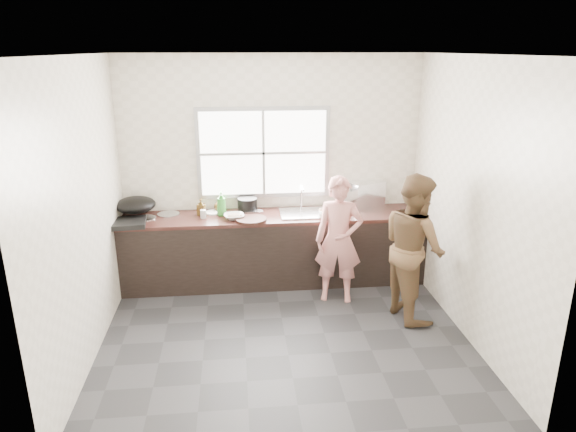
{
  "coord_description": "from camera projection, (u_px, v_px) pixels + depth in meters",
  "views": [
    {
      "loc": [
        -0.44,
        -4.51,
        2.76
      ],
      "look_at": [
        0.1,
        0.65,
        1.05
      ],
      "focal_mm": 32.0,
      "sensor_mm": 36.0,
      "label": 1
    }
  ],
  "objects": [
    {
      "name": "plate_food",
      "position": [
        213.0,
        212.0,
        6.17
      ],
      "size": [
        0.22,
        0.22,
        0.02
      ],
      "primitive_type": "cylinder",
      "rotation": [
        0.0,
        0.0,
        -0.09
      ],
      "color": "silver",
      "rests_on": "countertop"
    },
    {
      "name": "glass_jar",
      "position": [
        203.0,
        214.0,
        5.98
      ],
      "size": [
        0.09,
        0.09,
        0.1
      ],
      "primitive_type": "cylinder",
      "rotation": [
        0.0,
        0.0,
        0.3
      ],
      "color": "silver",
      "rests_on": "countertop"
    },
    {
      "name": "countertop",
      "position": [
        274.0,
        216.0,
        6.12
      ],
      "size": [
        3.6,
        0.64,
        0.04
      ],
      "primitive_type": "cube",
      "color": "#351A15",
      "rests_on": "cabinet"
    },
    {
      "name": "wok",
      "position": [
        135.0,
        205.0,
        5.99
      ],
      "size": [
        0.6,
        0.6,
        0.18
      ],
      "primitive_type": "ellipsoid",
      "rotation": [
        0.0,
        0.0,
        -0.37
      ],
      "color": "black",
      "rests_on": "burner"
    },
    {
      "name": "bowl_held",
      "position": [
        325.0,
        216.0,
        5.96
      ],
      "size": [
        0.19,
        0.19,
        0.06
      ],
      "primitive_type": "imported",
      "rotation": [
        0.0,
        0.0,
        0.07
      ],
      "color": "white",
      "rests_on": "countertop"
    },
    {
      "name": "bottle_green",
      "position": [
        221.0,
        204.0,
        6.04
      ],
      "size": [
        0.13,
        0.13,
        0.29
      ],
      "primitive_type": "imported",
      "rotation": [
        0.0,
        0.0,
        -0.2
      ],
      "color": "#2E862B",
      "rests_on": "countertop"
    },
    {
      "name": "bottle_brown_short",
      "position": [
        219.0,
        205.0,
        6.23
      ],
      "size": [
        0.12,
        0.12,
        0.15
      ],
      "primitive_type": "imported",
      "rotation": [
        0.0,
        0.0,
        0.02
      ],
      "color": "#422C10",
      "rests_on": "countertop"
    },
    {
      "name": "burner",
      "position": [
        129.0,
        223.0,
        5.74
      ],
      "size": [
        0.4,
        0.4,
        0.05
      ],
      "primitive_type": "cube",
      "rotation": [
        0.0,
        0.0,
        0.11
      ],
      "color": "black",
      "rests_on": "countertop"
    },
    {
      "name": "wall_left",
      "position": [
        83.0,
        214.0,
        4.56
      ],
      "size": [
        0.01,
        3.2,
        2.7
      ],
      "primitive_type": "cube",
      "color": "silver",
      "rests_on": "ground"
    },
    {
      "name": "pot_lid_left",
      "position": [
        147.0,
        218.0,
        5.98
      ],
      "size": [
        0.22,
        0.22,
        0.01
      ],
      "primitive_type": "cylinder",
      "rotation": [
        0.0,
        0.0,
        -0.02
      ],
      "color": "silver",
      "rests_on": "countertop"
    },
    {
      "name": "pot_lid_right",
      "position": [
        168.0,
        214.0,
        6.12
      ],
      "size": [
        0.3,
        0.3,
        0.01
      ],
      "primitive_type": "cylinder",
      "rotation": [
        0.0,
        0.0,
        0.17
      ],
      "color": "#B9BAC0",
      "rests_on": "countertop"
    },
    {
      "name": "bowl_mince",
      "position": [
        234.0,
        217.0,
        5.95
      ],
      "size": [
        0.27,
        0.27,
        0.06
      ],
      "primitive_type": "imported",
      "rotation": [
        0.0,
        0.0,
        0.17
      ],
      "color": "silver",
      "rests_on": "countertop"
    },
    {
      "name": "wall_right",
      "position": [
        472.0,
        202.0,
        4.92
      ],
      "size": [
        0.01,
        3.2,
        2.7
      ],
      "primitive_type": "cube",
      "color": "silver",
      "rests_on": "ground"
    },
    {
      "name": "cleaver",
      "position": [
        253.0,
        211.0,
        6.11
      ],
      "size": [
        0.23,
        0.12,
        0.01
      ],
      "primitive_type": "cube",
      "rotation": [
        0.0,
        0.0,
        0.07
      ],
      "color": "silver",
      "rests_on": "cutting_board"
    },
    {
      "name": "bowl_crabs",
      "position": [
        329.0,
        213.0,
        6.06
      ],
      "size": [
        0.23,
        0.23,
        0.06
      ],
      "primitive_type": "imported",
      "rotation": [
        0.0,
        0.0,
        0.22
      ],
      "color": "white",
      "rests_on": "countertop"
    },
    {
      "name": "dish_rack",
      "position": [
        365.0,
        194.0,
        6.39
      ],
      "size": [
        0.51,
        0.44,
        0.32
      ],
      "primitive_type": "cube",
      "rotation": [
        0.0,
        0.0,
        0.4
      ],
      "color": "silver",
      "rests_on": "countertop"
    },
    {
      "name": "sink",
      "position": [
        303.0,
        213.0,
        6.14
      ],
      "size": [
        0.55,
        0.45,
        0.02
      ],
      "primitive_type": "cube",
      "color": "silver",
      "rests_on": "countertop"
    },
    {
      "name": "cutting_board",
      "position": [
        251.0,
        220.0,
        5.88
      ],
      "size": [
        0.48,
        0.48,
        0.04
      ],
      "primitive_type": "cylinder",
      "rotation": [
        0.0,
        0.0,
        -0.43
      ],
      "color": "black",
      "rests_on": "countertop"
    },
    {
      "name": "black_pot",
      "position": [
        247.0,
        205.0,
        6.2
      ],
      "size": [
        0.25,
        0.25,
        0.17
      ],
      "primitive_type": "cylinder",
      "rotation": [
        0.0,
        0.0,
        -0.07
      ],
      "color": "black",
      "rests_on": "countertop"
    },
    {
      "name": "ceiling",
      "position": [
        284.0,
        54.0,
        4.32
      ],
      "size": [
        3.6,
        3.2,
        0.01
      ],
      "primitive_type": "cube",
      "color": "silver",
      "rests_on": "wall_back"
    },
    {
      "name": "bottle_brown_tall",
      "position": [
        201.0,
        208.0,
        6.08
      ],
      "size": [
        0.1,
        0.1,
        0.18
      ],
      "primitive_type": "imported",
      "rotation": [
        0.0,
        0.0,
        -0.25
      ],
      "color": "#422E10",
      "rests_on": "countertop"
    },
    {
      "name": "woman",
      "position": [
        339.0,
        244.0,
        5.71
      ],
      "size": [
        0.55,
        0.43,
        1.35
      ],
      "primitive_type": "imported",
      "rotation": [
        0.0,
        0.0,
        -0.23
      ],
      "color": "#DA8983",
      "rests_on": "floor"
    },
    {
      "name": "window_frame",
      "position": [
        263.0,
        153.0,
        6.17
      ],
      "size": [
        1.6,
        0.05,
        1.1
      ],
      "primitive_type": "cube",
      "color": "#9EA0A5",
      "rests_on": "wall_back"
    },
    {
      "name": "wall_front",
      "position": [
        309.0,
        283.0,
        3.22
      ],
      "size": [
        3.6,
        0.01,
        2.7
      ],
      "primitive_type": "cube",
      "color": "silver",
      "rests_on": "ground"
    },
    {
      "name": "wall_back",
      "position": [
        272.0,
        169.0,
        6.26
      ],
      "size": [
        3.6,
        0.01,
        2.7
      ],
      "primitive_type": "cube",
      "color": "silver",
      "rests_on": "ground"
    },
    {
      "name": "faucet",
      "position": [
        301.0,
        197.0,
        6.29
      ],
      "size": [
        0.02,
        0.02,
        0.3
      ],
      "primitive_type": "cylinder",
      "color": "silver",
      "rests_on": "countertop"
    },
    {
      "name": "window_glazing",
      "position": [
        264.0,
        153.0,
        6.15
      ],
      "size": [
        1.5,
        0.01,
        1.0
      ],
      "primitive_type": "cube",
      "color": "white",
      "rests_on": "window_frame"
    },
    {
      "name": "floor",
      "position": [
        285.0,
        336.0,
        5.16
      ],
      "size": [
        3.6,
        3.2,
        0.01
      ],
      "primitive_type": "cube",
      "color": "#2C2C2E",
      "rests_on": "ground"
    },
    {
      "name": "person_side",
      "position": [
        414.0,
        247.0,
        5.35
      ],
      "size": [
        0.73,
        0.86,
        1.56
      ],
      "primitive_type": "imported",
      "rotation": [
        0.0,
        0.0,
        1.77
      ],
      "color": "brown",
      "rests_on": "floor"
    },
    {
      "name": "cabinet",
      "position": [
        274.0,
        250.0,
        6.25
      ],
      "size": [
        3.6,
        0.62,
        0.82
      ],
      "primitive_type": "cube",
      "color": "black",
      "rests_on": "floor"
    }
  ]
}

